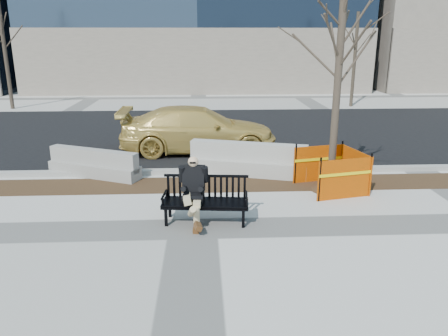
{
  "coord_description": "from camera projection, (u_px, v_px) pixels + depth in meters",
  "views": [
    {
      "loc": [
        0.21,
        -7.85,
        3.6
      ],
      "look_at": [
        0.65,
        0.91,
        0.94
      ],
      "focal_mm": 35.38,
      "sensor_mm": 36.0,
      "label": 1
    }
  ],
  "objects": [
    {
      "name": "mulch_strip",
      "position": [
        195.0,
        185.0,
        11.02
      ],
      "size": [
        40.0,
        1.2,
        0.02
      ],
      "primitive_type": "cube",
      "color": "#47301C",
      "rests_on": "ground"
    },
    {
      "name": "seated_man",
      "position": [
        194.0,
        221.0,
        8.9
      ],
      "size": [
        0.65,
        0.99,
        1.32
      ],
      "primitive_type": null,
      "rotation": [
        0.0,
        0.0,
        -0.1
      ],
      "color": "black",
      "rests_on": "ground"
    },
    {
      "name": "bench",
      "position": [
        206.0,
        222.0,
        8.84
      ],
      "size": [
        1.79,
        0.79,
        0.92
      ],
      "primitive_type": null,
      "rotation": [
        0.0,
        0.0,
        -0.1
      ],
      "color": "black",
      "rests_on": "ground"
    },
    {
      "name": "curb",
      "position": [
        195.0,
        171.0,
        11.91
      ],
      "size": [
        60.0,
        0.25,
        0.12
      ],
      "primitive_type": "cube",
      "color": "#9E9B93",
      "rests_on": "ground"
    },
    {
      "name": "far_tree_left",
      "position": [
        13.0,
        109.0,
        22.41
      ],
      "size": [
        2.47,
        2.47,
        5.63
      ],
      "primitive_type": null,
      "rotation": [
        0.0,
        0.0,
        -0.21
      ],
      "color": "#43372B",
      "rests_on": "ground"
    },
    {
      "name": "jersey_barrier_left",
      "position": [
        95.0,
        176.0,
        11.69
      ],
      "size": [
        2.58,
        1.55,
        0.74
      ],
      "primitive_type": null,
      "rotation": [
        0.0,
        0.0,
        -0.43
      ],
      "color": "gray",
      "rests_on": "ground"
    },
    {
      "name": "ground",
      "position": [
        193.0,
        229.0,
        8.53
      ],
      "size": [
        120.0,
        120.0,
        0.0
      ],
      "primitive_type": "plane",
      "color": "beige",
      "rests_on": "ground"
    },
    {
      "name": "sedan",
      "position": [
        199.0,
        151.0,
        14.2
      ],
      "size": [
        4.95,
        2.07,
        1.43
      ],
      "primitive_type": "imported",
      "rotation": [
        0.0,
        0.0,
        1.59
      ],
      "color": "gold",
      "rests_on": "ground"
    },
    {
      "name": "asphalt_street",
      "position": [
        197.0,
        132.0,
        16.95
      ],
      "size": [
        60.0,
        10.4,
        0.01
      ],
      "primitive_type": "cube",
      "color": "black",
      "rests_on": "ground"
    },
    {
      "name": "tree_fence",
      "position": [
        330.0,
        189.0,
        10.7
      ],
      "size": [
        2.46,
        2.46,
        5.12
      ],
      "primitive_type": null,
      "rotation": [
        0.0,
        0.0,
        0.23
      ],
      "color": "#D94A00",
      "rests_on": "ground"
    },
    {
      "name": "jersey_barrier_right",
      "position": [
        248.0,
        175.0,
        11.82
      ],
      "size": [
        3.15,
        1.47,
        0.89
      ],
      "primitive_type": null,
      "rotation": [
        0.0,
        0.0,
        -0.28
      ],
      "color": "#ABA9A0",
      "rests_on": "ground"
    },
    {
      "name": "far_tree_right",
      "position": [
        351.0,
        106.0,
        23.17
      ],
      "size": [
        2.25,
        2.25,
        5.08
      ],
      "primitive_type": null,
      "rotation": [
        0.0,
        0.0,
        -0.22
      ],
      "color": "#44382B",
      "rests_on": "ground"
    }
  ]
}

